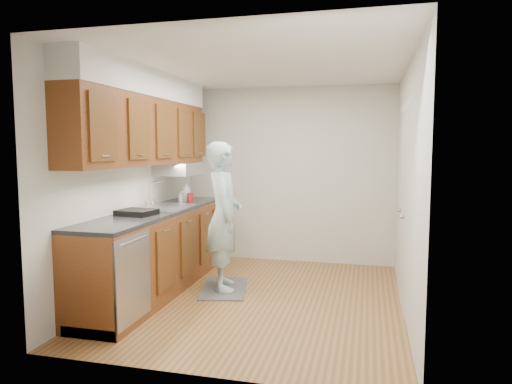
% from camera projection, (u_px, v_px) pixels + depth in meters
% --- Properties ---
extents(floor, '(3.50, 3.50, 0.00)m').
position_uv_depth(floor, '(259.00, 299.00, 4.98)').
color(floor, '#9B643A').
rests_on(floor, ground).
extents(ceiling, '(3.50, 3.50, 0.00)m').
position_uv_depth(ceiling, '(260.00, 65.00, 4.74)').
color(ceiling, white).
rests_on(ceiling, wall_left).
extents(wall_left, '(0.02, 3.50, 2.50)m').
position_uv_depth(wall_left, '(132.00, 182.00, 5.22)').
color(wall_left, beige).
rests_on(wall_left, floor).
extents(wall_right, '(0.02, 3.50, 2.50)m').
position_uv_depth(wall_right, '(407.00, 188.00, 4.50)').
color(wall_right, beige).
rests_on(wall_right, floor).
extents(wall_back, '(3.00, 0.02, 2.50)m').
position_uv_depth(wall_back, '(288.00, 175.00, 6.55)').
color(wall_back, beige).
rests_on(wall_back, floor).
extents(counter, '(0.64, 2.80, 1.30)m').
position_uv_depth(counter, '(158.00, 249.00, 5.22)').
color(counter, brown).
rests_on(counter, floor).
extents(upper_cabinets, '(0.47, 2.80, 1.21)m').
position_uv_depth(upper_cabinets, '(146.00, 121.00, 5.16)').
color(upper_cabinets, brown).
rests_on(upper_cabinets, wall_left).
extents(closet_door, '(0.02, 1.22, 2.05)m').
position_uv_depth(closet_door, '(403.00, 206.00, 4.82)').
color(closet_door, white).
rests_on(closet_door, wall_right).
extents(floor_mat, '(0.65, 0.92, 0.02)m').
position_uv_depth(floor_mat, '(224.00, 289.00, 5.31)').
color(floor_mat, slate).
rests_on(floor_mat, floor).
extents(person, '(0.67, 0.80, 1.92)m').
position_uv_depth(person, '(224.00, 206.00, 5.22)').
color(person, '#A4C5C8').
rests_on(person, floor_mat).
extents(soap_bottle_a, '(0.12, 0.12, 0.27)m').
position_uv_depth(soap_bottle_a, '(186.00, 192.00, 5.93)').
color(soap_bottle_a, silver).
rests_on(soap_bottle_a, counter).
extents(soap_bottle_b, '(0.12, 0.12, 0.22)m').
position_uv_depth(soap_bottle_b, '(185.00, 194.00, 5.94)').
color(soap_bottle_b, silver).
rests_on(soap_bottle_b, counter).
extents(soda_can, '(0.08, 0.08, 0.13)m').
position_uv_depth(soda_can, '(190.00, 198.00, 5.86)').
color(soda_can, red).
rests_on(soda_can, counter).
extents(steel_can, '(0.09, 0.09, 0.13)m').
position_uv_depth(steel_can, '(181.00, 198.00, 5.76)').
color(steel_can, '#A5A5AA').
rests_on(steel_can, counter).
extents(dish_rack, '(0.40, 0.35, 0.06)m').
position_uv_depth(dish_rack, '(137.00, 212.00, 4.78)').
color(dish_rack, black).
rests_on(dish_rack, counter).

